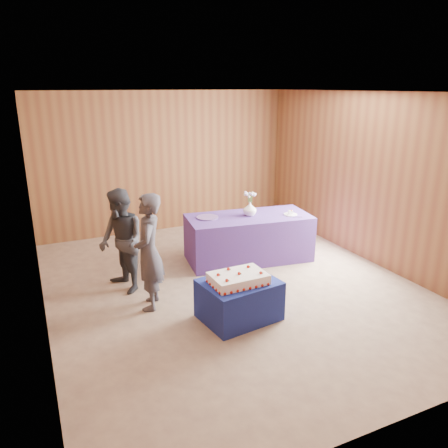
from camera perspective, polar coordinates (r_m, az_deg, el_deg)
ground at (r=6.38m, az=1.02°, el=-8.16°), size 6.00×6.00×0.00m
room_shell at (r=5.83m, az=1.12°, el=8.02°), size 5.04×6.04×2.72m
cake_table at (r=5.48m, az=1.98°, el=-9.84°), size 0.99×0.82×0.50m
serving_table at (r=7.23m, az=3.21°, el=-1.80°), size 2.10×1.16×0.75m
sheet_cake at (r=5.29m, az=1.87°, el=-7.11°), size 0.71×0.49×0.16m
vase at (r=7.11m, az=3.39°, el=1.98°), size 0.30×0.30×0.23m
flower_spray at (r=7.05m, az=3.43°, el=3.88°), size 0.20×0.20×0.15m
platter at (r=6.99m, az=-2.18°, el=0.86°), size 0.45×0.45×0.02m
plate at (r=7.26m, az=8.67°, el=1.26°), size 0.27×0.27×0.01m
cake_slice at (r=7.25m, az=8.69°, el=1.54°), size 0.08×0.08×0.08m
knife at (r=7.13m, az=9.12°, el=0.91°), size 0.24×0.15×0.00m
guest_left at (r=5.62m, az=-9.79°, el=-3.64°), size 0.54×0.65×1.52m
guest_right at (r=6.17m, az=-13.25°, el=-2.23°), size 0.70×0.82×1.46m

